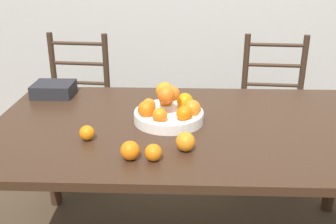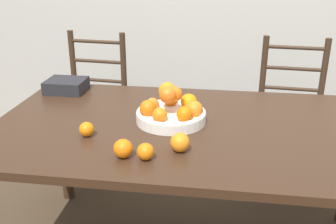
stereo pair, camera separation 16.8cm
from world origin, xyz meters
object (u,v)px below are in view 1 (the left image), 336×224
fruit_bowl (169,111)px  chair_right (273,112)px  orange_loose_2 (130,151)px  orange_loose_1 (153,153)px  orange_loose_3 (185,142)px  chair_left (76,109)px  orange_loose_0 (87,133)px  book_stack (54,89)px

fruit_bowl → chair_right: chair_right is taller
orange_loose_2 → chair_right: (0.80, 1.17, -0.30)m
orange_loose_1 → orange_loose_3: bearing=35.1°
chair_left → orange_loose_0: bearing=-66.8°
orange_loose_2 → chair_right: chair_right is taller
orange_loose_3 → chair_right: size_ratio=0.08×
orange_loose_2 → orange_loose_3: bearing=20.9°
orange_loose_0 → orange_loose_3: bearing=-11.4°
orange_loose_3 → book_stack: bearing=138.6°
book_stack → chair_left: bearing=93.4°
orange_loose_1 → fruit_bowl: bearing=83.0°
orange_loose_2 → orange_loose_0: bearing=141.1°
chair_left → chair_right: (1.33, 0.00, 0.00)m
orange_loose_1 → book_stack: book_stack is taller
orange_loose_3 → orange_loose_0: bearing=168.6°
fruit_bowl → chair_left: size_ratio=0.33×
orange_loose_0 → orange_loose_1: size_ratio=0.96×
orange_loose_0 → chair_left: (-0.33, 1.01, -0.30)m
orange_loose_1 → chair_right: (0.71, 1.18, -0.30)m
orange_loose_1 → orange_loose_3: orange_loose_3 is taller
fruit_bowl → chair_right: 1.09m
orange_loose_3 → chair_left: size_ratio=0.08×
orange_loose_0 → chair_left: bearing=108.2°
orange_loose_2 → chair_left: (-0.53, 1.17, -0.30)m
orange_loose_1 → book_stack: size_ratio=0.31×
fruit_bowl → orange_loose_2: size_ratio=4.37×
orange_loose_0 → book_stack: book_stack is taller
fruit_bowl → orange_loose_3: bearing=-75.8°
orange_loose_3 → orange_loose_2: bearing=-159.1°
chair_right → fruit_bowl: bearing=-125.3°
orange_loose_1 → chair_left: (-0.62, 1.18, -0.30)m
orange_loose_1 → orange_loose_2: size_ratio=0.89×
book_stack → orange_loose_0: bearing=-60.6°
orange_loose_0 → orange_loose_2: bearing=-38.9°
orange_loose_0 → chair_right: (1.00, 1.01, -0.30)m
book_stack → orange_loose_3: bearing=-41.4°
orange_loose_0 → orange_loose_2: 0.25m
fruit_bowl → book_stack: bearing=152.1°
orange_loose_3 → fruit_bowl: bearing=104.2°
orange_loose_3 → chair_left: chair_left is taller
orange_loose_2 → orange_loose_3: (0.20, 0.08, 0.00)m
orange_loose_1 → orange_loose_3: size_ratio=0.85×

